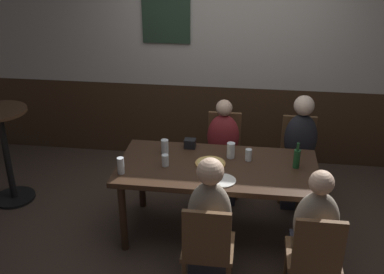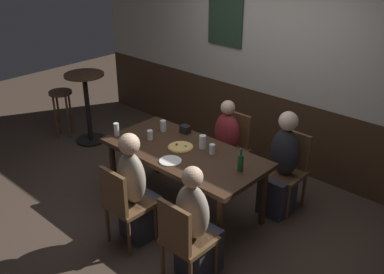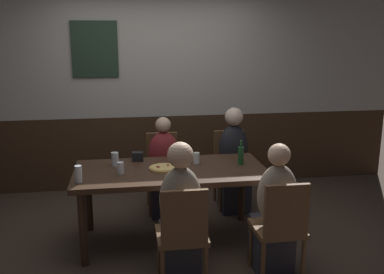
{
  "view_description": "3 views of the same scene",
  "coord_description": "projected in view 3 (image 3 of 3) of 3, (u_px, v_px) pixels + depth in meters",
  "views": [
    {
      "loc": [
        0.26,
        -3.69,
        2.74
      ],
      "look_at": [
        -0.24,
        0.06,
        0.99
      ],
      "focal_mm": 43.0,
      "sensor_mm": 36.0,
      "label": 1
    },
    {
      "loc": [
        2.91,
        -3.03,
        2.92
      ],
      "look_at": [
        0.18,
        -0.07,
        0.99
      ],
      "focal_mm": 41.01,
      "sensor_mm": 36.0,
      "label": 2
    },
    {
      "loc": [
        -0.42,
        -4.0,
        2.03
      ],
      "look_at": [
        0.2,
        -0.06,
        1.06
      ],
      "focal_mm": 41.12,
      "sensor_mm": 36.0,
      "label": 3
    }
  ],
  "objects": [
    {
      "name": "chair_right_near",
      "position": [
        281.0,
        225.0,
        3.56
      ],
      "size": [
        0.4,
        0.4,
        0.88
      ],
      "color": "brown",
      "rests_on": "ground_plane"
    },
    {
      "name": "beer_bottle_green",
      "position": [
        241.0,
        155.0,
        4.35
      ],
      "size": [
        0.06,
        0.06,
        0.24
      ],
      "color": "#194723",
      "rests_on": "dining_table"
    },
    {
      "name": "pint_glass_amber",
      "position": [
        115.0,
        160.0,
        4.3
      ],
      "size": [
        0.07,
        0.07,
        0.13
      ],
      "color": "silver",
      "rests_on": "dining_table"
    },
    {
      "name": "highball_clear",
      "position": [
        179.0,
        157.0,
        4.38
      ],
      "size": [
        0.07,
        0.07,
        0.15
      ],
      "color": "silver",
      "rests_on": "dining_table"
    },
    {
      "name": "chair_mid_near",
      "position": [
        183.0,
        232.0,
        3.44
      ],
      "size": [
        0.4,
        0.4,
        0.88
      ],
      "color": "brown",
      "rests_on": "ground_plane"
    },
    {
      "name": "person_mid_near",
      "position": [
        180.0,
        222.0,
        3.59
      ],
      "size": [
        0.34,
        0.37,
        1.19
      ],
      "color": "#2D2D38",
      "rests_on": "ground_plane"
    },
    {
      "name": "pizza",
      "position": [
        163.0,
        168.0,
        4.21
      ],
      "size": [
        0.28,
        0.28,
        0.03
      ],
      "color": "tan",
      "rests_on": "dining_table"
    },
    {
      "name": "ground_plane",
      "position": [
        171.0,
        240.0,
        4.38
      ],
      "size": [
        12.0,
        12.0,
        0.0
      ],
      "primitive_type": "plane",
      "color": "#423328"
    },
    {
      "name": "chair_right_far",
      "position": [
        230.0,
        164.0,
        5.21
      ],
      "size": [
        0.4,
        0.4,
        0.88
      ],
      "color": "brown",
      "rests_on": "ground_plane"
    },
    {
      "name": "wall_back",
      "position": [
        156.0,
        89.0,
        5.66
      ],
      "size": [
        6.4,
        0.13,
        2.6
      ],
      "color": "#3D2819",
      "rests_on": "ground_plane"
    },
    {
      "name": "person_right_near",
      "position": [
        274.0,
        218.0,
        3.72
      ],
      "size": [
        0.34,
        0.37,
        1.15
      ],
      "color": "#2D2D38",
      "rests_on": "ground_plane"
    },
    {
      "name": "beer_glass_tall",
      "position": [
        78.0,
        175.0,
        3.82
      ],
      "size": [
        0.06,
        0.06,
        0.15
      ],
      "color": "silver",
      "rests_on": "dining_table"
    },
    {
      "name": "pint_glass_pale",
      "position": [
        196.0,
        159.0,
        4.38
      ],
      "size": [
        0.06,
        0.06,
        0.11
      ],
      "color": "silver",
      "rests_on": "dining_table"
    },
    {
      "name": "dining_table",
      "position": [
        171.0,
        177.0,
        4.23
      ],
      "size": [
        1.83,
        0.88,
        0.74
      ],
      "color": "#382316",
      "rests_on": "ground_plane"
    },
    {
      "name": "pint_glass_stout",
      "position": [
        121.0,
        169.0,
        4.06
      ],
      "size": [
        0.06,
        0.06,
        0.11
      ],
      "color": "silver",
      "rests_on": "dining_table"
    },
    {
      "name": "condiment_caddy",
      "position": [
        138.0,
        156.0,
        4.47
      ],
      "size": [
        0.11,
        0.09,
        0.09
      ],
      "primitive_type": "cube",
      "color": "black",
      "rests_on": "dining_table"
    },
    {
      "name": "person_right_far",
      "position": [
        234.0,
        167.0,
        5.05
      ],
      "size": [
        0.34,
        0.37,
        1.19
      ],
      "color": "#2D2D38",
      "rests_on": "ground_plane"
    },
    {
      "name": "plate_white_large",
      "position": [
        181.0,
        177.0,
        3.95
      ],
      "size": [
        0.23,
        0.23,
        0.01
      ],
      "primitive_type": "cylinder",
      "color": "white",
      "rests_on": "dining_table"
    },
    {
      "name": "person_mid_far",
      "position": [
        164.0,
        174.0,
        4.94
      ],
      "size": [
        0.34,
        0.37,
        1.11
      ],
      "color": "#2D2D38",
      "rests_on": "ground_plane"
    },
    {
      "name": "chair_mid_far",
      "position": [
        163.0,
        167.0,
        5.09
      ],
      "size": [
        0.4,
        0.4,
        0.88
      ],
      "color": "brown",
      "rests_on": "ground_plane"
    }
  ]
}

